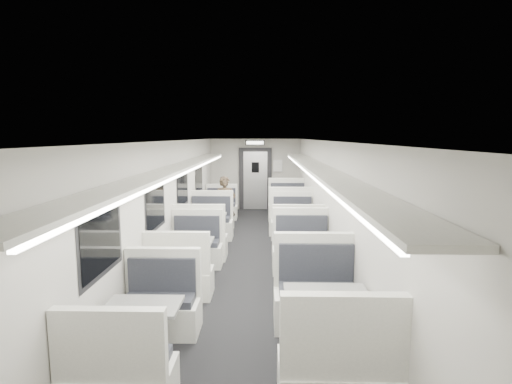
{
  "coord_description": "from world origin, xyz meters",
  "views": [
    {
      "loc": [
        0.31,
        -7.46,
        2.49
      ],
      "look_at": [
        0.11,
        1.75,
        1.19
      ],
      "focal_mm": 28.0,
      "sensor_mm": 36.0,
      "label": 1
    }
  ],
  "objects_px": {
    "booth_right_b": "(295,230)",
    "exit_sign": "(255,143)",
    "booth_right_d": "(326,326)",
    "booth_left_a": "(219,212)",
    "booth_right_a": "(289,212)",
    "booth_left_b": "(206,231)",
    "booth_left_c": "(189,259)",
    "vestibule_door": "(255,179)",
    "passenger": "(225,205)",
    "booth_right_c": "(306,265)",
    "booth_left_d": "(144,334)"
  },
  "relations": [
    {
      "from": "vestibule_door",
      "to": "booth_left_b",
      "type": "bearing_deg",
      "value": -102.04
    },
    {
      "from": "booth_right_b",
      "to": "vestibule_door",
      "type": "relative_size",
      "value": 1.02
    },
    {
      "from": "vestibule_door",
      "to": "booth_right_d",
      "type": "bearing_deg",
      "value": -83.81
    },
    {
      "from": "booth_left_c",
      "to": "booth_right_b",
      "type": "relative_size",
      "value": 0.94
    },
    {
      "from": "booth_left_b",
      "to": "booth_left_a",
      "type": "bearing_deg",
      "value": 90.0
    },
    {
      "from": "booth_right_b",
      "to": "booth_right_d",
      "type": "relative_size",
      "value": 0.94
    },
    {
      "from": "booth_left_a",
      "to": "booth_right_c",
      "type": "xyz_separation_m",
      "value": [
        2.0,
        -4.81,
        0.04
      ]
    },
    {
      "from": "booth_left_c",
      "to": "booth_left_b",
      "type": "bearing_deg",
      "value": 90.0
    },
    {
      "from": "booth_left_c",
      "to": "vestibule_door",
      "type": "distance_m",
      "value": 6.81
    },
    {
      "from": "booth_left_c",
      "to": "booth_left_d",
      "type": "distance_m",
      "value": 2.64
    },
    {
      "from": "booth_right_d",
      "to": "booth_left_d",
      "type": "bearing_deg",
      "value": -176.65
    },
    {
      "from": "booth_left_a",
      "to": "booth_left_b",
      "type": "xyz_separation_m",
      "value": [
        0.0,
        -2.44,
        0.04
      ]
    },
    {
      "from": "booth_left_b",
      "to": "booth_left_c",
      "type": "relative_size",
      "value": 1.07
    },
    {
      "from": "booth_left_a",
      "to": "booth_left_c",
      "type": "bearing_deg",
      "value": -90.0
    },
    {
      "from": "booth_left_a",
      "to": "booth_right_a",
      "type": "distance_m",
      "value": 2.02
    },
    {
      "from": "booth_left_c",
      "to": "booth_right_c",
      "type": "relative_size",
      "value": 0.93
    },
    {
      "from": "booth_right_a",
      "to": "passenger",
      "type": "height_order",
      "value": "passenger"
    },
    {
      "from": "booth_right_d",
      "to": "vestibule_door",
      "type": "distance_m",
      "value": 9.3
    },
    {
      "from": "booth_left_a",
      "to": "booth_left_b",
      "type": "bearing_deg",
      "value": -90.0
    },
    {
      "from": "booth_left_a",
      "to": "booth_right_a",
      "type": "height_order",
      "value": "booth_right_a"
    },
    {
      "from": "booth_left_a",
      "to": "exit_sign",
      "type": "distance_m",
      "value": 2.8
    },
    {
      "from": "booth_right_b",
      "to": "exit_sign",
      "type": "bearing_deg",
      "value": 103.68
    },
    {
      "from": "booth_left_b",
      "to": "booth_right_a",
      "type": "bearing_deg",
      "value": 47.27
    },
    {
      "from": "booth_left_b",
      "to": "booth_right_b",
      "type": "distance_m",
      "value": 2.0
    },
    {
      "from": "booth_left_a",
      "to": "booth_left_c",
      "type": "xyz_separation_m",
      "value": [
        0.0,
        -4.45,
        0.01
      ]
    },
    {
      "from": "booth_left_d",
      "to": "exit_sign",
      "type": "distance_m",
      "value": 9.12
    },
    {
      "from": "booth_left_b",
      "to": "booth_left_c",
      "type": "distance_m",
      "value": 2.01
    },
    {
      "from": "booth_left_b",
      "to": "passenger",
      "type": "distance_m",
      "value": 1.36
    },
    {
      "from": "booth_left_a",
      "to": "vestibule_door",
      "type": "bearing_deg",
      "value": 66.02
    },
    {
      "from": "booth_left_b",
      "to": "booth_right_a",
      "type": "relative_size",
      "value": 0.94
    },
    {
      "from": "exit_sign",
      "to": "booth_left_a",
      "type": "bearing_deg",
      "value": -119.61
    },
    {
      "from": "booth_left_c",
      "to": "booth_right_b",
      "type": "bearing_deg",
      "value": 46.46
    },
    {
      "from": "vestibule_door",
      "to": "exit_sign",
      "type": "bearing_deg",
      "value": -90.0
    },
    {
      "from": "booth_left_a",
      "to": "booth_left_d",
      "type": "distance_m",
      "value": 7.1
    },
    {
      "from": "booth_right_c",
      "to": "passenger",
      "type": "distance_m",
      "value": 4.03
    },
    {
      "from": "booth_left_c",
      "to": "booth_right_c",
      "type": "xyz_separation_m",
      "value": [
        2.0,
        -0.36,
        0.03
      ]
    },
    {
      "from": "booth_left_b",
      "to": "exit_sign",
      "type": "xyz_separation_m",
      "value": [
        1.0,
        4.2,
        1.89
      ]
    },
    {
      "from": "booth_left_a",
      "to": "booth_left_d",
      "type": "bearing_deg",
      "value": -90.0
    },
    {
      "from": "booth_right_b",
      "to": "booth_right_c",
      "type": "xyz_separation_m",
      "value": [
        0.0,
        -2.46,
        0.01
      ]
    },
    {
      "from": "booth_left_d",
      "to": "booth_right_a",
      "type": "distance_m",
      "value": 7.11
    },
    {
      "from": "vestibule_door",
      "to": "exit_sign",
      "type": "distance_m",
      "value": 1.33
    },
    {
      "from": "booth_left_d",
      "to": "booth_left_b",
      "type": "bearing_deg",
      "value": 90.0
    },
    {
      "from": "booth_right_b",
      "to": "booth_left_c",
      "type": "bearing_deg",
      "value": -133.54
    },
    {
      "from": "booth_right_c",
      "to": "vestibule_door",
      "type": "bearing_deg",
      "value": 98.06
    },
    {
      "from": "booth_right_b",
      "to": "booth_left_b",
      "type": "bearing_deg",
      "value": -177.36
    },
    {
      "from": "booth_right_a",
      "to": "booth_right_b",
      "type": "bearing_deg",
      "value": -90.0
    },
    {
      "from": "booth_left_d",
      "to": "booth_right_c",
      "type": "distance_m",
      "value": 3.04
    },
    {
      "from": "booth_left_a",
      "to": "booth_right_b",
      "type": "relative_size",
      "value": 0.91
    },
    {
      "from": "booth_right_d",
      "to": "exit_sign",
      "type": "height_order",
      "value": "exit_sign"
    },
    {
      "from": "booth_left_d",
      "to": "vestibule_door",
      "type": "bearing_deg",
      "value": 83.89
    }
  ]
}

